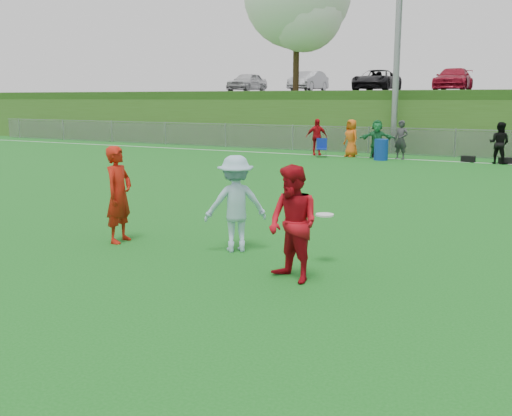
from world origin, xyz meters
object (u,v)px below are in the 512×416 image
Objects in this scene: player_red_center at (293,224)px; recycling_bin at (381,150)px; player_red_left at (119,195)px; frisbee at (325,215)px; player_blue at (236,204)px.

recycling_bin is at bearing 125.65° from player_red_center.
player_red_center is 1.89× the size of recycling_bin.
player_red_center is (3.79, -0.67, -0.04)m from player_red_left.
player_blue is at bearing 178.81° from frisbee.
player_blue reaches higher than frisbee.
recycling_bin is (0.60, 16.27, -0.44)m from player_red_left.
recycling_bin is (-3.19, 16.94, -0.40)m from player_red_center.
player_blue is (-1.55, 1.09, -0.01)m from player_red_center.
player_blue reaches higher than recycling_bin.
recycling_bin is at bearing -8.17° from player_red_left.
frisbee is at bearing -90.42° from player_red_left.
player_blue is (2.23, 0.42, -0.05)m from player_red_left.
player_red_center is at bearing -95.20° from frisbee.
player_blue is 15.94m from recycling_bin.
player_blue is at bearing -85.46° from player_red_left.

